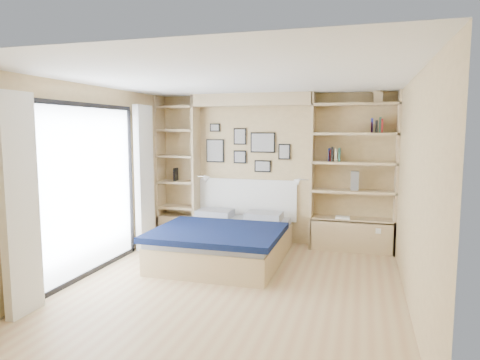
# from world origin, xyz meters

# --- Properties ---
(ground) EXTENTS (4.50, 4.50, 0.00)m
(ground) POSITION_xyz_m (0.00, 0.00, 0.00)
(ground) COLOR tan
(ground) RESTS_ON ground
(room_shell) EXTENTS (4.50, 4.50, 4.50)m
(room_shell) POSITION_xyz_m (-0.39, 1.52, 1.08)
(room_shell) COLOR #D3B47B
(room_shell) RESTS_ON ground
(bed) EXTENTS (1.77, 2.25, 1.07)m
(bed) POSITION_xyz_m (-0.45, 1.09, 0.28)
(bed) COLOR #D1BC83
(bed) RESTS_ON ground
(photo_gallery) EXTENTS (1.48, 0.02, 0.82)m
(photo_gallery) POSITION_xyz_m (-0.45, 2.22, 1.60)
(photo_gallery) COLOR black
(photo_gallery) RESTS_ON ground
(reading_lamps) EXTENTS (1.92, 0.12, 0.15)m
(reading_lamps) POSITION_xyz_m (-0.30, 2.00, 1.10)
(reading_lamps) COLOR silver
(reading_lamps) RESTS_ON ground
(shelf_decor) EXTENTS (3.47, 0.23, 2.03)m
(shelf_decor) POSITION_xyz_m (1.19, 2.07, 1.70)
(shelf_decor) COLOR #A51E1E
(shelf_decor) RESTS_ON ground
(deck_chair) EXTENTS (0.73, 0.98, 0.88)m
(deck_chair) POSITION_xyz_m (-3.06, 1.05, 0.42)
(deck_chair) COLOR tan
(deck_chair) RESTS_ON ground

